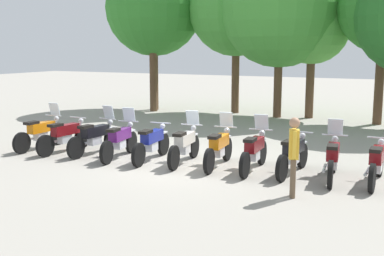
% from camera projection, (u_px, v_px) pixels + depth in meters
% --- Properties ---
extents(ground_plane, '(80.00, 80.00, 0.00)m').
position_uv_depth(ground_plane, '(184.00, 164.00, 13.11)').
color(ground_plane, gray).
extents(motorcycle_0, '(0.62, 2.19, 1.37)m').
position_uv_depth(motorcycle_0, '(41.00, 132.00, 14.99)').
color(motorcycle_0, black).
rests_on(motorcycle_0, ground_plane).
extents(motorcycle_1, '(0.62, 2.19, 0.99)m').
position_uv_depth(motorcycle_1, '(65.00, 135.00, 14.53)').
color(motorcycle_1, black).
rests_on(motorcycle_1, ground_plane).
extents(motorcycle_2, '(0.62, 2.19, 1.37)m').
position_uv_depth(motorcycle_2, '(95.00, 136.00, 14.27)').
color(motorcycle_2, black).
rests_on(motorcycle_2, ground_plane).
extents(motorcycle_3, '(0.62, 2.18, 1.37)m').
position_uv_depth(motorcycle_3, '(120.00, 140.00, 13.74)').
color(motorcycle_3, black).
rests_on(motorcycle_3, ground_plane).
extents(motorcycle_4, '(0.62, 2.19, 0.99)m').
position_uv_depth(motorcycle_4, '(152.00, 143.00, 13.42)').
color(motorcycle_4, black).
rests_on(motorcycle_4, ground_plane).
extents(motorcycle_5, '(0.62, 2.19, 1.37)m').
position_uv_depth(motorcycle_5, '(185.00, 144.00, 13.09)').
color(motorcycle_5, black).
rests_on(motorcycle_5, ground_plane).
extents(motorcycle_6, '(0.62, 2.19, 1.37)m').
position_uv_depth(motorcycle_6, '(219.00, 147.00, 12.73)').
color(motorcycle_6, black).
rests_on(motorcycle_6, ground_plane).
extents(motorcycle_7, '(0.62, 2.19, 1.37)m').
position_uv_depth(motorcycle_7, '(254.00, 151.00, 12.31)').
color(motorcycle_7, black).
rests_on(motorcycle_7, ground_plane).
extents(motorcycle_8, '(0.62, 2.19, 0.99)m').
position_uv_depth(motorcycle_8, '(293.00, 154.00, 11.96)').
color(motorcycle_8, black).
rests_on(motorcycle_8, ground_plane).
extents(motorcycle_9, '(0.62, 2.19, 1.37)m').
position_uv_depth(motorcycle_9, '(333.00, 158.00, 11.48)').
color(motorcycle_9, black).
rests_on(motorcycle_9, ground_plane).
extents(motorcycle_10, '(0.62, 2.19, 0.99)m').
position_uv_depth(motorcycle_10, '(377.00, 162.00, 11.13)').
color(motorcycle_10, black).
rests_on(motorcycle_10, ground_plane).
extents(person_0, '(0.28, 0.41, 1.68)m').
position_uv_depth(person_0, '(294.00, 151.00, 10.04)').
color(person_0, brown).
rests_on(person_0, ground_plane).
extents(tree_0, '(4.73, 4.73, 7.39)m').
position_uv_depth(tree_0, '(154.00, 8.00, 23.87)').
color(tree_0, brown).
rests_on(tree_0, ground_plane).
extents(tree_1, '(3.23, 3.23, 6.39)m').
position_uv_depth(tree_1, '(153.00, 13.00, 23.29)').
color(tree_1, brown).
rests_on(tree_1, ground_plane).
extents(tree_2, '(4.43, 4.43, 7.10)m').
position_uv_depth(tree_2, '(236.00, 9.00, 22.61)').
color(tree_2, brown).
rests_on(tree_2, ground_plane).
extents(tree_3, '(5.27, 5.27, 7.48)m').
position_uv_depth(tree_3, '(280.00, 7.00, 21.11)').
color(tree_3, brown).
rests_on(tree_3, ground_plane).
extents(tree_4, '(3.26, 3.26, 5.62)m').
position_uv_depth(tree_4, '(312.00, 27.00, 21.06)').
color(tree_4, brown).
rests_on(tree_4, ground_plane).
extents(tree_5, '(3.59, 3.59, 6.45)m').
position_uv_depth(tree_5, '(384.00, 8.00, 19.14)').
color(tree_5, brown).
rests_on(tree_5, ground_plane).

